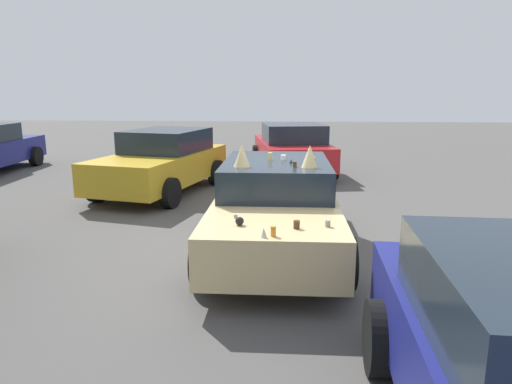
{
  "coord_description": "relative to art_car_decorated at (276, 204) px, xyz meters",
  "views": [
    {
      "loc": [
        -6.81,
        -0.15,
        2.41
      ],
      "look_at": [
        0.0,
        0.3,
        0.9
      ],
      "focal_mm": 32.33,
      "sensor_mm": 36.0,
      "label": 1
    }
  ],
  "objects": [
    {
      "name": "ground_plane",
      "position": [
        -0.07,
        -0.0,
        -0.7
      ],
      "size": [
        60.0,
        60.0,
        0.0
      ],
      "primitive_type": "plane",
      "color": "#514F4C"
    },
    {
      "name": "art_car_decorated",
      "position": [
        0.0,
        0.0,
        0.0
      ],
      "size": [
        4.55,
        2.03,
        1.66
      ],
      "rotation": [
        0.0,
        0.0,
        3.15
      ],
      "color": "#D8BC7F",
      "rests_on": "ground"
    },
    {
      "name": "parked_sedan_row_back_center",
      "position": [
        6.81,
        -0.32,
        0.03
      ],
      "size": [
        4.46,
        2.58,
        1.46
      ],
      "rotation": [
        0.0,
        0.0,
        0.16
      ],
      "color": "red",
      "rests_on": "ground"
    },
    {
      "name": "parked_sedan_row_back_far",
      "position": [
        3.87,
        2.81,
        0.05
      ],
      "size": [
        4.41,
        2.69,
        1.48
      ],
      "rotation": [
        0.0,
        0.0,
        2.91
      ],
      "color": "gold",
      "rests_on": "ground"
    }
  ]
}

